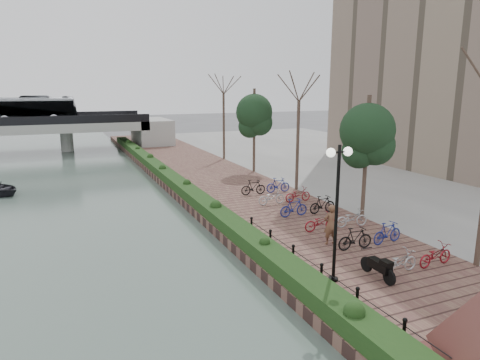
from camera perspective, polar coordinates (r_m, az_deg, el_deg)
ground at (r=13.41m, az=12.89°, el=-21.45°), size 220.00×220.00×0.00m
promenade at (r=29.40m, az=-0.73°, el=-1.78°), size 8.00×75.00×0.50m
inland_pavement at (r=38.29m, az=22.02°, el=0.62°), size 24.00×75.00×0.50m
hedge at (r=30.55m, az=-8.43°, el=-0.32°), size 1.10×56.00×0.60m
chain_fence at (r=15.12m, az=12.94°, el=-13.64°), size 0.10×14.10×0.70m
lamppost at (r=15.20m, az=12.91°, el=-0.61°), size 1.02×0.32×4.97m
motorcycle at (r=16.74m, az=17.89°, el=-10.81°), size 0.50×1.55×0.97m
pedestrian at (r=19.52m, az=11.99°, el=-5.82°), size 0.72×0.52×1.82m
bicycle_parking at (r=22.75m, az=10.87°, el=-4.32°), size 2.40×14.69×1.00m
street_trees at (r=26.43m, az=11.36°, el=3.98°), size 3.20×37.12×6.80m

